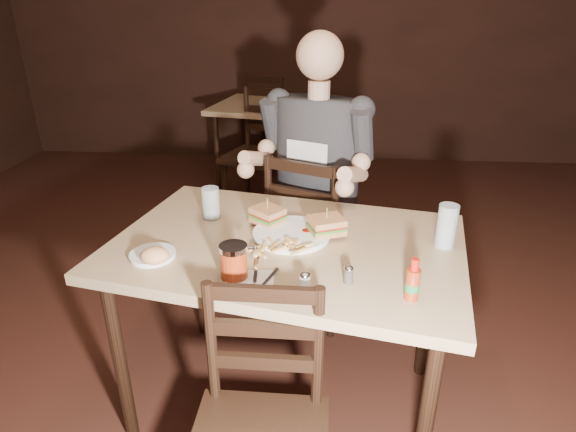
# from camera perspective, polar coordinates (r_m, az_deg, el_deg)

# --- Properties ---
(room_shell) EXTENTS (7.00, 7.00, 7.00)m
(room_shell) POSITION_cam_1_polar(r_m,az_deg,el_deg) (1.57, -2.88, 17.73)
(room_shell) COLOR black
(room_shell) RESTS_ON ground
(main_table) EXTENTS (1.40, 1.07, 0.77)m
(main_table) POSITION_cam_1_polar(r_m,az_deg,el_deg) (1.80, -0.12, -5.22)
(main_table) COLOR tan
(main_table) RESTS_ON ground
(bg_table) EXTENTS (0.93, 0.93, 0.77)m
(bg_table) POSITION_cam_1_polar(r_m,az_deg,el_deg) (4.18, -2.76, 11.92)
(bg_table) COLOR tan
(bg_table) RESTS_ON ground
(chair_far) EXTENTS (0.57, 0.59, 0.92)m
(chair_far) POSITION_cam_1_polar(r_m,az_deg,el_deg) (2.50, 3.34, -2.33)
(chair_far) COLOR black
(chair_far) RESTS_ON ground
(bg_chair_far) EXTENTS (0.55, 0.58, 0.94)m
(bg_chair_far) POSITION_cam_1_polar(r_m,az_deg,el_deg) (4.76, -1.89, 10.89)
(bg_chair_far) COLOR black
(bg_chair_far) RESTS_ON ground
(bg_chair_near) EXTENTS (0.58, 0.60, 0.96)m
(bg_chair_near) POSITION_cam_1_polar(r_m,az_deg,el_deg) (3.70, -3.74, 7.08)
(bg_chair_near) COLOR black
(bg_chair_near) RESTS_ON ground
(diner) EXTENTS (0.70, 0.63, 0.98)m
(diner) POSITION_cam_1_polar(r_m,az_deg,el_deg) (2.27, 3.11, 8.65)
(diner) COLOR #2E3034
(diner) RESTS_ON chair_far
(dinner_plate) EXTENTS (0.33, 0.33, 0.02)m
(dinner_plate) POSITION_cam_1_polar(r_m,az_deg,el_deg) (1.79, 0.43, -2.27)
(dinner_plate) COLOR white
(dinner_plate) RESTS_ON main_table
(sandwich_left) EXTENTS (0.15, 0.15, 0.10)m
(sandwich_left) POSITION_cam_1_polar(r_m,az_deg,el_deg) (1.85, -2.44, 0.65)
(sandwich_left) COLOR tan
(sandwich_left) RESTS_ON dinner_plate
(sandwich_right) EXTENTS (0.15, 0.14, 0.10)m
(sandwich_right) POSITION_cam_1_polar(r_m,az_deg,el_deg) (1.77, 4.59, -0.46)
(sandwich_right) COLOR tan
(sandwich_right) RESTS_ON dinner_plate
(fries_pile) EXTENTS (0.28, 0.22, 0.04)m
(fries_pile) POSITION_cam_1_polar(r_m,az_deg,el_deg) (1.66, -0.89, -3.61)
(fries_pile) COLOR #F5BC67
(fries_pile) RESTS_ON dinner_plate
(ketchup_dollop) EXTENTS (0.05, 0.05, 0.01)m
(ketchup_dollop) POSITION_cam_1_polar(r_m,az_deg,el_deg) (1.80, 2.27, -1.74)
(ketchup_dollop) COLOR maroon
(ketchup_dollop) RESTS_ON dinner_plate
(glass_left) EXTENTS (0.08, 0.08, 0.13)m
(glass_left) POSITION_cam_1_polar(r_m,az_deg,el_deg) (1.95, -9.12, 1.52)
(glass_left) COLOR silver
(glass_left) RESTS_ON main_table
(glass_right) EXTENTS (0.08, 0.08, 0.16)m
(glass_right) POSITION_cam_1_polar(r_m,az_deg,el_deg) (1.78, 18.29, -1.14)
(glass_right) COLOR silver
(glass_right) RESTS_ON main_table
(hot_sauce) EXTENTS (0.05, 0.05, 0.14)m
(hot_sauce) POSITION_cam_1_polar(r_m,az_deg,el_deg) (1.45, 14.61, -7.27)
(hot_sauce) COLOR maroon
(hot_sauce) RESTS_ON main_table
(salt_shaker) EXTENTS (0.04, 0.04, 0.06)m
(salt_shaker) POSITION_cam_1_polar(r_m,az_deg,el_deg) (1.46, 2.02, -7.88)
(salt_shaker) COLOR white
(salt_shaker) RESTS_ON main_table
(pepper_shaker) EXTENTS (0.04, 0.04, 0.05)m
(pepper_shaker) POSITION_cam_1_polar(r_m,az_deg,el_deg) (1.52, 7.19, -6.95)
(pepper_shaker) COLOR #38332D
(pepper_shaker) RESTS_ON main_table
(syrup_dispenser) EXTENTS (0.11, 0.11, 0.11)m
(syrup_dispenser) POSITION_cam_1_polar(r_m,az_deg,el_deg) (1.53, -6.44, -5.37)
(syrup_dispenser) COLOR maroon
(syrup_dispenser) RESTS_ON main_table
(napkin) EXTENTS (0.16, 0.15, 0.00)m
(napkin) POSITION_cam_1_polar(r_m,az_deg,el_deg) (1.52, -4.60, -7.79)
(napkin) COLOR white
(napkin) RESTS_ON main_table
(knife) EXTENTS (0.03, 0.19, 0.00)m
(knife) POSITION_cam_1_polar(r_m,az_deg,el_deg) (1.59, -3.78, -6.11)
(knife) COLOR silver
(knife) RESTS_ON napkin
(fork) EXTENTS (0.06, 0.15, 0.00)m
(fork) POSITION_cam_1_polar(r_m,az_deg,el_deg) (1.52, -2.44, -7.63)
(fork) COLOR silver
(fork) RESTS_ON napkin
(side_plate) EXTENTS (0.18, 0.18, 0.01)m
(side_plate) POSITION_cam_1_polar(r_m,az_deg,el_deg) (1.72, -15.72, -4.57)
(side_plate) COLOR white
(side_plate) RESTS_ON main_table
(bread_roll) EXTENTS (0.11, 0.10, 0.06)m
(bread_roll) POSITION_cam_1_polar(r_m,az_deg,el_deg) (1.65, -15.52, -4.55)
(bread_roll) COLOR tan
(bread_roll) RESTS_ON side_plate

